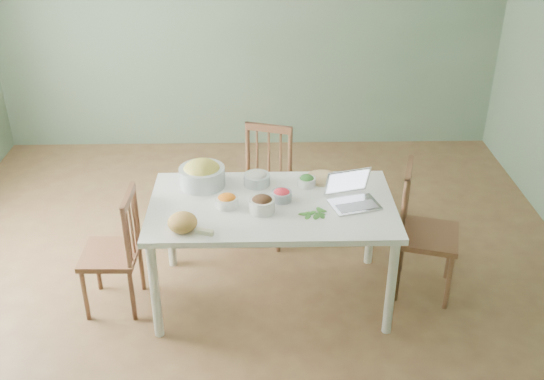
{
  "coord_description": "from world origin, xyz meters",
  "views": [
    {
      "loc": [
        0.1,
        -3.64,
        2.8
      ],
      "look_at": [
        0.18,
        -0.1,
        0.85
      ],
      "focal_mm": 41.7,
      "sensor_mm": 36.0,
      "label": 1
    }
  ],
  "objects_px": {
    "chair_far": "(263,187)",
    "laptop": "(356,192)",
    "chair_left": "(110,252)",
    "chair_right": "(429,233)",
    "bread_boule": "(182,222)",
    "dining_table": "(272,251)",
    "bowl_squash": "(202,174)"
  },
  "relations": [
    {
      "from": "chair_far",
      "to": "laptop",
      "type": "height_order",
      "value": "laptop"
    },
    {
      "from": "chair_left",
      "to": "chair_right",
      "type": "distance_m",
      "value": 2.15
    },
    {
      "from": "bread_boule",
      "to": "laptop",
      "type": "xyz_separation_m",
      "value": [
        1.08,
        0.28,
        0.04
      ]
    },
    {
      "from": "chair_left",
      "to": "laptop",
      "type": "distance_m",
      "value": 1.66
    },
    {
      "from": "bread_boule",
      "to": "laptop",
      "type": "distance_m",
      "value": 1.11
    },
    {
      "from": "dining_table",
      "to": "chair_right",
      "type": "xyz_separation_m",
      "value": [
        1.07,
        0.06,
        0.1
      ]
    },
    {
      "from": "dining_table",
      "to": "chair_left",
      "type": "relative_size",
      "value": 1.84
    },
    {
      "from": "chair_far",
      "to": "bowl_squash",
      "type": "distance_m",
      "value": 0.75
    },
    {
      "from": "dining_table",
      "to": "chair_left",
      "type": "bearing_deg",
      "value": -176.53
    },
    {
      "from": "chair_left",
      "to": "chair_right",
      "type": "xyz_separation_m",
      "value": [
        2.15,
        0.12,
        0.04
      ]
    },
    {
      "from": "chair_right",
      "to": "laptop",
      "type": "bearing_deg",
      "value": 116.52
    },
    {
      "from": "bowl_squash",
      "to": "dining_table",
      "type": "bearing_deg",
      "value": -28.97
    },
    {
      "from": "chair_right",
      "to": "bowl_squash",
      "type": "height_order",
      "value": "chair_right"
    },
    {
      "from": "dining_table",
      "to": "chair_far",
      "type": "bearing_deg",
      "value": 94.25
    },
    {
      "from": "chair_far",
      "to": "bowl_squash",
      "type": "relative_size",
      "value": 2.93
    },
    {
      "from": "chair_right",
      "to": "bread_boule",
      "type": "relative_size",
      "value": 5.25
    },
    {
      "from": "bread_boule",
      "to": "chair_left",
      "type": "bearing_deg",
      "value": 154.77
    },
    {
      "from": "chair_left",
      "to": "laptop",
      "type": "relative_size",
      "value": 2.86
    },
    {
      "from": "bowl_squash",
      "to": "laptop",
      "type": "height_order",
      "value": "laptop"
    },
    {
      "from": "dining_table",
      "to": "chair_left",
      "type": "height_order",
      "value": "chair_left"
    },
    {
      "from": "chair_right",
      "to": "laptop",
      "type": "relative_size",
      "value": 3.12
    },
    {
      "from": "dining_table",
      "to": "laptop",
      "type": "relative_size",
      "value": 5.28
    },
    {
      "from": "chair_left",
      "to": "bread_boule",
      "type": "distance_m",
      "value": 0.7
    },
    {
      "from": "bowl_squash",
      "to": "chair_left",
      "type": "bearing_deg",
      "value": -151.83
    },
    {
      "from": "laptop",
      "to": "dining_table",
      "type": "bearing_deg",
      "value": 159.86
    },
    {
      "from": "chair_right",
      "to": "laptop",
      "type": "height_order",
      "value": "laptop"
    },
    {
      "from": "chair_far",
      "to": "laptop",
      "type": "xyz_separation_m",
      "value": [
        0.59,
        -0.8,
        0.4
      ]
    },
    {
      "from": "dining_table",
      "to": "bowl_squash",
      "type": "height_order",
      "value": "bowl_squash"
    },
    {
      "from": "chair_left",
      "to": "laptop",
      "type": "xyz_separation_m",
      "value": [
        1.61,
        0.03,
        0.42
      ]
    },
    {
      "from": "laptop",
      "to": "chair_far",
      "type": "bearing_deg",
      "value": 110.64
    },
    {
      "from": "chair_left",
      "to": "chair_right",
      "type": "height_order",
      "value": "chair_right"
    },
    {
      "from": "chair_right",
      "to": "chair_left",
      "type": "bearing_deg",
      "value": 109.47
    }
  ]
}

